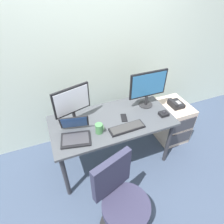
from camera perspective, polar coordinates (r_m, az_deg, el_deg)
name	(u,v)px	position (r m, az deg, el deg)	size (l,w,h in m)	color
ground_plane	(112,158)	(2.79, 0.00, -13.65)	(8.00, 8.00, 0.00)	#3C4A62
back_wall	(91,44)	(2.52, -6.34, 19.60)	(6.00, 0.10, 2.80)	silver
desk	(112,125)	(2.32, 0.00, -3.87)	(1.47, 0.72, 0.72)	#464A4F
file_cabinet	(171,121)	(3.04, 17.32, -2.57)	(0.42, 0.53, 0.60)	beige
desk_phone	(176,104)	(2.82, 18.63, 2.33)	(0.17, 0.20, 0.09)	black
office_chair	(121,204)	(1.96, 2.84, -25.98)	(0.52, 0.54, 0.96)	black
monitor_main	(148,86)	(2.39, 10.82, 7.56)	(0.49, 0.18, 0.48)	#262628
monitor_side	(72,103)	(2.11, -11.90, 2.61)	(0.42, 0.18, 0.47)	#262628
keyboard	(127,128)	(2.15, 4.52, -4.75)	(0.41, 0.15, 0.03)	black
laptop	(75,133)	(2.07, -11.00, -6.23)	(0.37, 0.36, 0.23)	black
trackball_mouse	(164,114)	(2.41, 15.31, -0.48)	(0.11, 0.09, 0.07)	black
coffee_mug	(99,128)	(2.08, -3.86, -4.94)	(0.09, 0.08, 0.12)	#48874D
cell_phone	(124,118)	(2.30, 3.61, -1.74)	(0.07, 0.14, 0.01)	black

